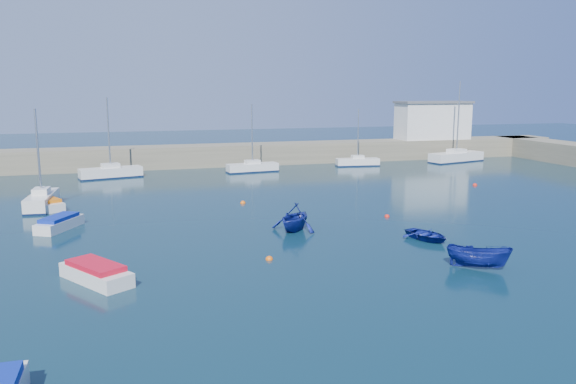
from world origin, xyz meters
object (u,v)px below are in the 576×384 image
object	(u,v)px
sailboat_8	(456,157)
motorboat_0	(96,273)
dinghy_left	(295,217)
dinghy_right	(479,257)
sailboat_5	(111,172)
dinghy_center	(427,235)
motorboat_2	(45,203)
motorboat_1	(59,223)
sailboat_3	(42,200)
harbor_office	(433,121)
sailboat_7	(358,162)
sailboat_6	(252,167)

from	to	relation	value
sailboat_8	motorboat_0	xyz separation A→B (m)	(-44.10, -36.66, -0.22)
dinghy_left	motorboat_0	bearing A→B (deg)	-108.73
dinghy_right	motorboat_0	bearing A→B (deg)	116.58
sailboat_5	sailboat_8	bearing A→B (deg)	-101.47
sailboat_5	dinghy_center	xyz separation A→B (m)	(19.83, -32.54, -0.31)
sailboat_8	motorboat_2	xyz separation A→B (m)	(-48.81, -17.02, -0.25)
dinghy_right	sailboat_8	bearing A→B (deg)	5.52
motorboat_0	motorboat_1	size ratio (longest dim) A/B	1.12
sailboat_3	sailboat_5	xyz separation A→B (m)	(5.08, 14.96, -0.02)
harbor_office	sailboat_5	size ratio (longest dim) A/B	1.15
harbor_office	dinghy_left	size ratio (longest dim) A/B	2.79
motorboat_2	sailboat_8	bearing A→B (deg)	-7.87
dinghy_left	sailboat_5	bearing A→B (deg)	155.70
dinghy_right	sailboat_5	bearing A→B (deg)	63.66
motorboat_2	dinghy_left	size ratio (longest dim) A/B	1.31
sailboat_7	motorboat_2	distance (m)	38.41
motorboat_1	motorboat_2	bearing A→B (deg)	132.36
dinghy_right	sailboat_7	bearing A→B (deg)	22.56
sailboat_5	motorboat_1	world-z (taller)	sailboat_5
harbor_office	sailboat_7	size ratio (longest dim) A/B	1.40
motorboat_2	dinghy_right	distance (m)	33.59
sailboat_3	sailboat_7	xyz separation A→B (m)	(34.76, 16.47, -0.11)
sailboat_3	dinghy_right	size ratio (longest dim) A/B	2.38
sailboat_3	dinghy_right	xyz separation A→B (m)	(24.53, -23.58, -0.00)
sailboat_8	motorboat_1	world-z (taller)	sailboat_8
harbor_office	dinghy_right	bearing A→B (deg)	-117.68
dinghy_center	dinghy_left	size ratio (longest dim) A/B	0.87
sailboat_8	dinghy_right	bearing A→B (deg)	133.82
sailboat_7	dinghy_right	distance (m)	41.34
motorboat_0	motorboat_1	xyz separation A→B (m)	(-2.87, 12.00, -0.02)
motorboat_0	dinghy_right	xyz separation A→B (m)	(19.57, -3.56, 0.18)
sailboat_5	sailboat_3	bearing A→B (deg)	147.58
sailboat_3	motorboat_2	bearing A→B (deg)	-52.64
sailboat_3	sailboat_8	xyz separation A→B (m)	(49.06, 16.64, 0.03)
sailboat_6	sailboat_7	distance (m)	13.95
sailboat_3	sailboat_6	distance (m)	25.74
sailboat_3	motorboat_2	distance (m)	0.50
sailboat_6	dinghy_left	size ratio (longest dim) A/B	2.20
motorboat_2	motorboat_1	bearing A→B (deg)	-103.54
harbor_office	sailboat_7	distance (m)	15.43
sailboat_5	sailboat_7	bearing A→B (deg)	-100.74
dinghy_center	dinghy_left	distance (m)	8.79
sailboat_7	dinghy_center	size ratio (longest dim) A/B	2.30
sailboat_5	sailboat_8	xyz separation A→B (m)	(43.98, 1.68, 0.05)
dinghy_right	dinghy_left	bearing A→B (deg)	70.26
sailboat_5	dinghy_left	world-z (taller)	sailboat_5
sailboat_5	dinghy_right	distance (m)	43.17
harbor_office	motorboat_2	size ratio (longest dim) A/B	2.13
dinghy_left	sailboat_6	bearing A→B (deg)	124.78
motorboat_2	dinghy_center	size ratio (longest dim) A/B	1.51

